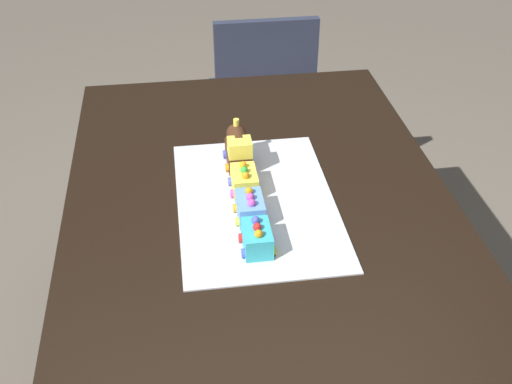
{
  "coord_description": "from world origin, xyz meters",
  "views": [
    {
      "loc": [
        1.35,
        -0.2,
        1.71
      ],
      "look_at": [
        0.05,
        -0.01,
        0.77
      ],
      "focal_mm": 44.69,
      "sensor_mm": 36.0,
      "label": 1
    }
  ],
  "objects": [
    {
      "name": "dining_table",
      "position": [
        0.0,
        0.0,
        0.63
      ],
      "size": [
        1.4,
        1.0,
        0.74
      ],
      "color": "black",
      "rests_on": "ground"
    },
    {
      "name": "cake_car_gondola_lemon",
      "position": [
        -0.01,
        -0.04,
        0.77
      ],
      "size": [
        0.1,
        0.08,
        0.07
      ],
      "color": "#F4E04C",
      "rests_on": "cake_board"
    },
    {
      "name": "cake_board",
      "position": [
        0.05,
        -0.01,
        0.74
      ],
      "size": [
        0.6,
        0.4,
        0.0
      ],
      "primitive_type": "cube",
      "color": "silver",
      "rests_on": "dining_table"
    },
    {
      "name": "chair",
      "position": [
        -1.03,
        0.16,
        0.47
      ],
      "size": [
        0.4,
        0.4,
        0.86
      ],
      "rotation": [
        0.0,
        0.0,
        -1.57
      ],
      "color": "#2D3347",
      "rests_on": "ground"
    },
    {
      "name": "ground_plane",
      "position": [
        0.0,
        0.0,
        0.0
      ],
      "size": [
        8.0,
        8.0,
        0.0
      ],
      "primitive_type": "plane",
      "color": "#6B6054"
    },
    {
      "name": "cake_locomotive",
      "position": [
        -0.14,
        -0.04,
        0.79
      ],
      "size": [
        0.14,
        0.08,
        0.12
      ],
      "color": "#472816",
      "rests_on": "cake_board"
    },
    {
      "name": "cake_car_flatbed_turquoise",
      "position": [
        0.23,
        -0.04,
        0.77
      ],
      "size": [
        0.1,
        0.08,
        0.07
      ],
      "color": "#38B7C6",
      "rests_on": "cake_board"
    },
    {
      "name": "cake_car_hopper_sky_blue",
      "position": [
        0.11,
        -0.04,
        0.77
      ],
      "size": [
        0.1,
        0.08,
        0.07
      ],
      "color": "#669EEA",
      "rests_on": "cake_board"
    }
  ]
}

